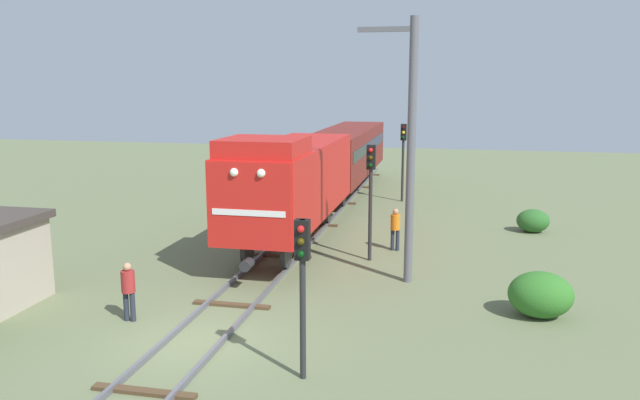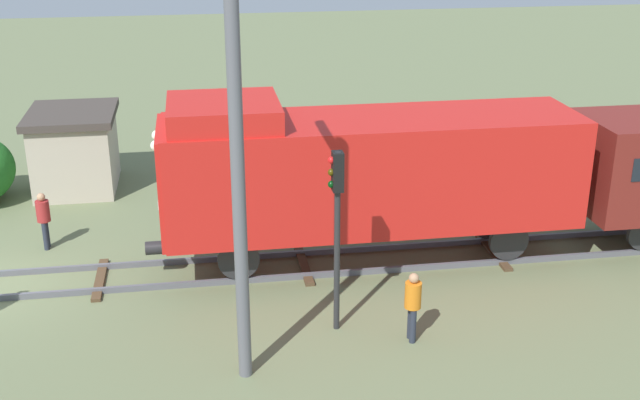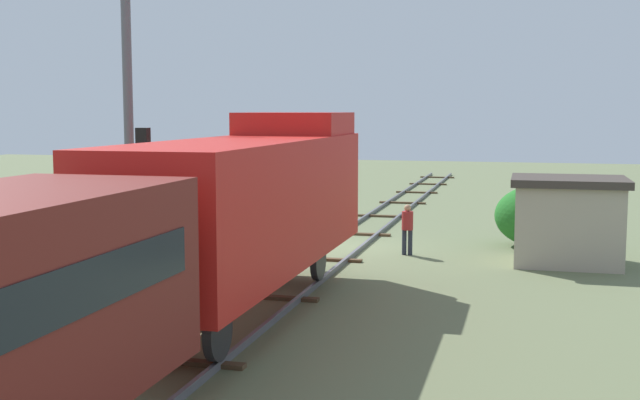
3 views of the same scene
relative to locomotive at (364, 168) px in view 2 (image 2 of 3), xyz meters
The scene contains 6 objects.
locomotive is the anchor object (origin of this frame).
traffic_signal_mid 3.67m from the locomotive, 21.78° to the right, with size 0.32×0.34×4.37m.
worker_near_track 9.30m from the locomotive, 105.24° to the right, with size 0.38×0.38×1.70m.
worker_by_signal 4.57m from the locomotive, ahead, with size 0.38×0.38×1.70m.
catenary_mast 6.39m from the locomotive, 36.16° to the right, with size 1.94×0.28×8.68m.
relay_hut 11.43m from the locomotive, 131.40° to the right, with size 3.50×2.90×2.74m.
Camera 2 is at (19.73, 5.48, 9.68)m, focal length 45.00 mm.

